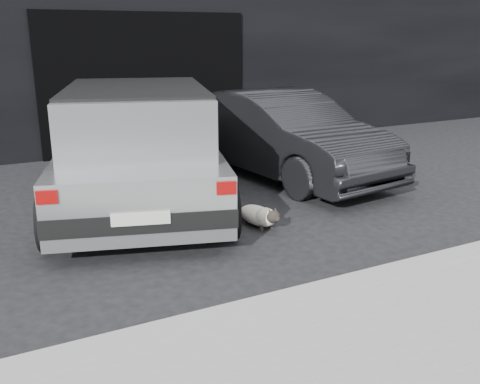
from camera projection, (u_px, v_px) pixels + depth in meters
name	position (u px, v px, depth m)	size (l,w,h in m)	color
ground	(172.00, 218.00, 6.67)	(80.00, 80.00, 0.00)	black
building_facade	(115.00, 19.00, 11.50)	(34.00, 4.00, 5.00)	black
garage_opening	(146.00, 83.00, 10.13)	(4.00, 0.10, 2.60)	black
curb	(375.00, 280.00, 4.87)	(18.00, 0.25, 0.12)	gray
silver_hatchback	(138.00, 141.00, 6.96)	(3.07, 4.66, 1.58)	#ABAEB0
second_car	(282.00, 134.00, 8.48)	(1.43, 4.09, 1.35)	black
cat_siamese	(260.00, 216.00, 6.34)	(0.38, 0.85, 0.30)	beige
cat_white	(203.00, 221.00, 6.09)	(0.65, 0.42, 0.33)	silver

